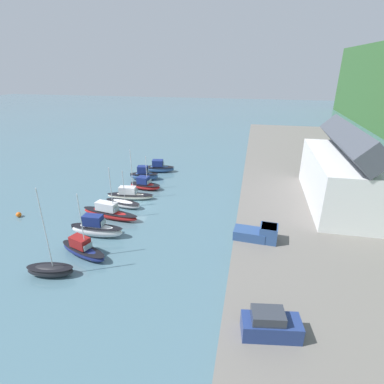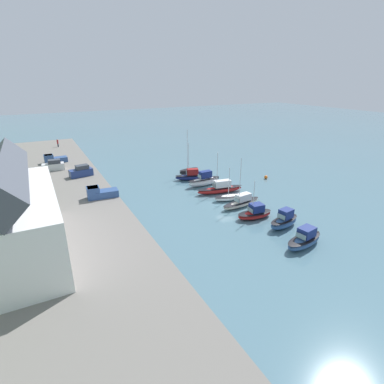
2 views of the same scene
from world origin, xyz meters
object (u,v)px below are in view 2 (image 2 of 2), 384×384
at_px(moored_boat_0, 304,239).
at_px(moored_boat_5, 220,188).
at_px(moored_boat_8, 189,171).
at_px(moored_boat_6, 204,180).
at_px(parked_car_1, 53,166).
at_px(moored_boat_2, 255,213).
at_px(parked_car_0, 81,172).
at_px(moored_boat_3, 242,202).
at_px(pickup_truck_0, 54,159).
at_px(person_on_quay, 58,143).
at_px(moored_boat_7, 191,176).
at_px(mooring_buoy_0, 266,177).
at_px(pickup_truck_1, 100,193).
at_px(moored_boat_4, 231,197).
at_px(moored_boat_1, 284,221).

height_order(moored_boat_0, moored_boat_5, moored_boat_5).
bearing_deg(moored_boat_8, moored_boat_6, 165.46).
bearing_deg(parked_car_1, moored_boat_2, -142.81).
bearing_deg(parked_car_1, parked_car_0, -145.24).
height_order(moored_boat_3, pickup_truck_0, moored_boat_3).
bearing_deg(person_on_quay, moored_boat_2, -160.06).
relative_size(moored_boat_7, parked_car_0, 1.72).
bearing_deg(moored_boat_5, mooring_buoy_0, -70.50).
relative_size(parked_car_1, mooring_buoy_0, 5.98).
bearing_deg(person_on_quay, pickup_truck_1, -177.08).
xyz_separation_m(parked_car_1, person_on_quay, (23.58, -2.94, 0.18)).
bearing_deg(pickup_truck_1, moored_boat_4, -106.35).
xyz_separation_m(moored_boat_8, mooring_buoy_0, (-10.33, -12.36, -0.32)).
bearing_deg(moored_boat_8, moored_boat_5, 170.42).
bearing_deg(moored_boat_1, pickup_truck_1, 37.54).
xyz_separation_m(moored_boat_8, parked_car_1, (11.22, 25.50, 1.72)).
xyz_separation_m(moored_boat_1, parked_car_0, (32.13, 21.44, 1.43)).
relative_size(moored_boat_3, mooring_buoy_0, 11.24).
relative_size(moored_boat_5, mooring_buoy_0, 12.33).
bearing_deg(person_on_quay, moored_boat_7, -151.23).
distance_m(moored_boat_8, parked_car_1, 27.91).
distance_m(moored_boat_0, moored_boat_2, 9.02).
relative_size(moored_boat_0, moored_boat_8, 0.65).
bearing_deg(moored_boat_8, person_on_quay, 24.26).
bearing_deg(moored_boat_6, parked_car_1, 50.70).
height_order(moored_boat_1, moored_boat_2, moored_boat_2).
height_order(moored_boat_0, moored_boat_3, moored_boat_3).
height_order(moored_boat_2, pickup_truck_1, moored_boat_2).
xyz_separation_m(parked_car_0, pickup_truck_1, (-12.97, -0.77, -0.10)).
bearing_deg(moored_boat_4, mooring_buoy_0, -53.61).
height_order(moored_boat_7, pickup_truck_0, moored_boat_7).
relative_size(moored_boat_1, pickup_truck_0, 1.12).
bearing_deg(moored_boat_1, mooring_buoy_0, -44.10).
bearing_deg(parked_car_1, mooring_buoy_0, -117.16).
distance_m(moored_boat_1, moored_boat_4, 11.53).
xyz_separation_m(moored_boat_6, parked_car_1, (19.14, 24.69, 1.35)).
height_order(moored_boat_0, moored_boat_1, moored_boat_1).
bearing_deg(pickup_truck_1, pickup_truck_0, 14.86).
distance_m(moored_boat_7, parked_car_1, 28.44).
distance_m(moored_boat_5, mooring_buoy_0, 12.78).
distance_m(moored_boat_3, moored_boat_8, 19.27).
xyz_separation_m(moored_boat_0, parked_car_1, (43.91, 24.47, 1.52)).
xyz_separation_m(moored_boat_4, moored_boat_6, (8.46, 0.27, 0.51)).
relative_size(moored_boat_6, moored_boat_8, 0.71).
xyz_separation_m(pickup_truck_0, pickup_truck_1, (-26.23, -4.63, 0.00)).
relative_size(moored_boat_1, moored_boat_6, 0.79).
relative_size(moored_boat_7, pickup_truck_0, 1.58).
relative_size(moored_boat_4, parked_car_0, 1.37).
relative_size(moored_boat_3, parked_car_0, 1.82).
xyz_separation_m(moored_boat_1, pickup_truck_0, (45.39, 25.30, 1.34)).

